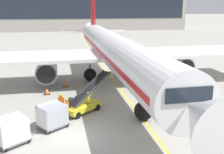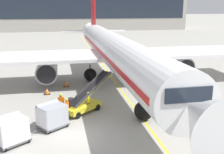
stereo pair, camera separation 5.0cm
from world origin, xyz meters
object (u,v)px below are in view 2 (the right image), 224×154
(baggage_cart_second, at_px, (11,130))
(ground_crew_marshaller, at_px, (67,107))
(belt_loader, at_px, (84,102))
(ground_crew_wingwalker, at_px, (61,102))
(ground_crew_by_carts, at_px, (88,100))
(safety_cone_engine_keepout, at_px, (47,91))
(safety_cone_wingtip, at_px, (66,83))
(baggage_cart_lead, at_px, (52,115))
(ground_crew_by_loader, at_px, (47,112))
(parked_airplane, at_px, (114,51))

(baggage_cart_second, bearing_deg, ground_crew_marshaller, 42.87)
(belt_loader, xyz_separation_m, ground_crew_wingwalker, (-1.91, -0.01, 0.12))
(ground_crew_by_carts, relative_size, ground_crew_marshaller, 1.00)
(belt_loader, relative_size, baggage_cart_second, 1.80)
(safety_cone_engine_keepout, bearing_deg, ground_crew_marshaller, -74.32)
(belt_loader, distance_m, safety_cone_wingtip, 8.07)
(ground_crew_by_carts, bearing_deg, baggage_cart_lead, -137.68)
(baggage_cart_second, xyz_separation_m, ground_crew_by_loader, (2.24, 2.75, -0.00))
(baggage_cart_lead, xyz_separation_m, safety_cone_wingtip, (1.32, 10.78, -0.65))
(belt_loader, bearing_deg, parked_airplane, 63.30)
(ground_crew_by_loader, distance_m, safety_cone_wingtip, 10.21)
(parked_airplane, height_order, ground_crew_wingwalker, parked_airplane)
(ground_crew_by_carts, bearing_deg, safety_cone_engine_keepout, 124.42)
(ground_crew_by_carts, height_order, ground_crew_wingwalker, same)
(parked_airplane, height_order, safety_cone_wingtip, parked_airplane)
(belt_loader, relative_size, baggage_cart_lead, 1.80)
(parked_airplane, height_order, ground_crew_by_carts, parked_airplane)
(baggage_cart_lead, xyz_separation_m, ground_crew_by_loader, (-0.37, 0.73, -0.00))
(parked_airplane, bearing_deg, safety_cone_wingtip, -170.56)
(ground_crew_marshaller, bearing_deg, safety_cone_wingtip, 89.12)
(parked_airplane, height_order, safety_cone_engine_keepout, parked_airplane)
(belt_loader, bearing_deg, baggage_cart_second, -137.18)
(baggage_cart_lead, height_order, safety_cone_engine_keepout, baggage_cart_lead)
(ground_crew_marshaller, bearing_deg, ground_crew_by_carts, 34.43)
(ground_crew_wingwalker, bearing_deg, ground_crew_by_loader, -117.41)
(baggage_cart_second, xyz_separation_m, safety_cone_engine_keepout, (1.88, 10.31, -0.67))
(baggage_cart_lead, xyz_separation_m, ground_crew_wingwalker, (0.71, 2.82, -0.00))
(baggage_cart_second, xyz_separation_m, ground_crew_wingwalker, (3.32, 4.84, -0.00))
(belt_loader, bearing_deg, ground_crew_marshaller, -137.31)
(baggage_cart_second, height_order, safety_cone_engine_keepout, baggage_cart_second)
(safety_cone_engine_keepout, xyz_separation_m, safety_cone_wingtip, (2.05, 2.49, 0.02))
(baggage_cart_lead, xyz_separation_m, ground_crew_by_carts, (3.05, 2.78, -0.00))
(belt_loader, distance_m, safety_cone_engine_keepout, 6.43)
(ground_crew_marshaller, bearing_deg, baggage_cart_lead, -128.29)
(ground_crew_by_loader, height_order, ground_crew_marshaller, same)
(safety_cone_engine_keepout, bearing_deg, baggage_cart_second, -100.36)
(ground_crew_by_loader, relative_size, ground_crew_wingwalker, 1.00)
(belt_loader, height_order, ground_crew_by_carts, belt_loader)
(parked_airplane, relative_size, belt_loader, 9.46)
(ground_crew_by_loader, distance_m, ground_crew_wingwalker, 2.35)
(ground_crew_by_carts, distance_m, ground_crew_wingwalker, 2.34)
(ground_crew_marshaller, xyz_separation_m, ground_crew_wingwalker, (-0.47, 1.32, 0.00))
(belt_loader, xyz_separation_m, baggage_cart_second, (-5.23, -4.85, 0.12))
(belt_loader, bearing_deg, safety_cone_wingtip, 99.28)
(parked_airplane, relative_size, ground_crew_by_carts, 26.20)
(ground_crew_by_carts, height_order, safety_cone_engine_keepout, ground_crew_by_carts)
(ground_crew_by_carts, relative_size, safety_cone_wingtip, 2.42)
(belt_loader, height_order, baggage_cart_lead, belt_loader)
(belt_loader, relative_size, ground_crew_marshaller, 2.77)
(ground_crew_by_loader, height_order, safety_cone_wingtip, ground_crew_by_loader)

